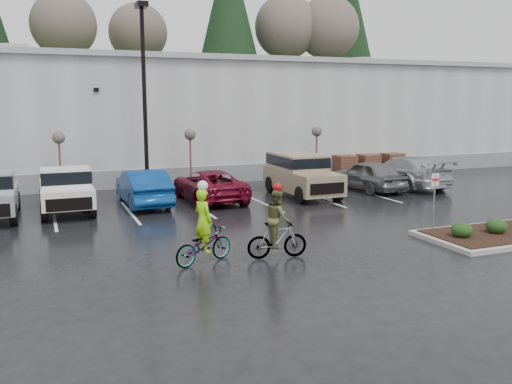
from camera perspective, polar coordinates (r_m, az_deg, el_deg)
name	(u,v)px	position (r m, az deg, el deg)	size (l,w,h in m)	color
ground	(341,246)	(17.82, 8.98, -5.68)	(120.00, 120.00, 0.00)	black
warehouse	(177,115)	(37.79, -8.32, 7.99)	(60.50, 15.50, 7.20)	#A7A9AC
wooded_ridge	(126,116)	(60.40, -13.51, 7.79)	(80.00, 25.00, 6.00)	#253C19
lamppost	(144,79)	(27.18, -11.72, 11.58)	(0.50, 1.00, 9.22)	black
sapling_west	(59,141)	(27.80, -20.05, 5.05)	(0.60, 0.60, 3.20)	#4B2A1E
sapling_mid	(190,138)	(28.75, -6.95, 5.69)	(0.60, 0.60, 3.20)	#4B2A1E
sapling_east	(317,134)	(31.52, 6.41, 6.05)	(0.60, 0.60, 3.20)	#4B2A1E
pallet_stack_a	(344,166)	(33.81, 9.28, 2.73)	(1.20, 1.20, 1.35)	#4B2A1E
pallet_stack_b	(368,165)	(34.71, 11.69, 2.83)	(1.20, 1.20, 1.35)	#4B2A1E
pallet_stack_c	(392,163)	(35.74, 14.10, 2.93)	(1.20, 1.20, 1.35)	#4B2A1E
shrub_a	(462,230)	(19.30, 20.85, -3.75)	(0.70, 0.70, 0.52)	black
shrub_b	(496,226)	(20.33, 23.97, -3.30)	(0.70, 0.70, 0.52)	black
fire_lane_sign	(434,195)	(19.85, 18.26, -0.32)	(0.30, 0.05, 2.20)	gray
pickup_white	(66,188)	(24.32, -19.41, 0.36)	(2.10, 5.20, 1.96)	silver
car_blue	(143,187)	(24.86, -11.81, 0.51)	(1.72, 4.94, 1.63)	navy
car_red	(209,185)	(25.48, -4.94, 0.71)	(2.42, 5.26, 1.46)	maroon
suv_tan	(302,175)	(26.70, 4.89, 1.77)	(2.20, 5.10, 2.06)	gray
car_grey	(368,175)	(28.94, 11.67, 1.73)	(1.87, 4.64, 1.58)	slate
car_far_silver	(405,171)	(30.60, 15.46, 2.11)	(2.37, 5.82, 1.69)	#ADADB5
cyclist_hivis	(203,238)	(15.75, -5.55, -4.84)	(2.11, 1.42, 2.42)	#3F3F44
cyclist_olive	(277,231)	(16.15, 2.25, -4.10)	(1.82, 0.90, 2.29)	#3F3F44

